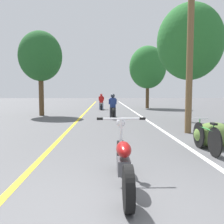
{
  "coord_description": "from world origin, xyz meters",
  "views": [
    {
      "loc": [
        -0.21,
        -2.81,
        1.55
      ],
      "look_at": [
        0.03,
        4.91,
        0.9
      ],
      "focal_mm": 38.0,
      "sensor_mm": 36.0,
      "label": 1
    }
  ],
  "objects_px": {
    "motorcycle_foreground": "(123,161)",
    "motorcycle_rider_lead": "(113,109)",
    "utility_pole": "(190,54)",
    "bicycle_parked": "(206,137)",
    "motorcycle_rider_far": "(101,104)",
    "roadside_tree_right_far": "(148,67)",
    "roadside_tree_right_near": "(190,42)",
    "roadside_tree_left": "(40,57)"
  },
  "relations": [
    {
      "from": "motorcycle_foreground",
      "to": "motorcycle_rider_lead",
      "type": "bearing_deg",
      "value": 89.04
    },
    {
      "from": "utility_pole",
      "to": "bicycle_parked",
      "type": "xyz_separation_m",
      "value": [
        -0.56,
        -2.9,
        -2.57
      ]
    },
    {
      "from": "utility_pole",
      "to": "motorcycle_rider_far",
      "type": "bearing_deg",
      "value": 105.8
    },
    {
      "from": "motorcycle_rider_far",
      "to": "bicycle_parked",
      "type": "bearing_deg",
      "value": -79.11
    },
    {
      "from": "roadside_tree_right_far",
      "to": "motorcycle_rider_lead",
      "type": "xyz_separation_m",
      "value": [
        -3.66,
        -8.77,
        -3.37
      ]
    },
    {
      "from": "motorcycle_rider_lead",
      "to": "roadside_tree_right_near",
      "type": "bearing_deg",
      "value": -27.97
    },
    {
      "from": "roadside_tree_right_near",
      "to": "utility_pole",
      "type": "bearing_deg",
      "value": -109.56
    },
    {
      "from": "roadside_tree_right_far",
      "to": "motorcycle_rider_lead",
      "type": "bearing_deg",
      "value": -112.64
    },
    {
      "from": "roadside_tree_right_far",
      "to": "roadside_tree_left",
      "type": "distance_m",
      "value": 10.91
    },
    {
      "from": "roadside_tree_right_far",
      "to": "motorcycle_rider_lead",
      "type": "distance_m",
      "value": 10.08
    },
    {
      "from": "utility_pole",
      "to": "roadside_tree_left",
      "type": "distance_m",
      "value": 10.23
    },
    {
      "from": "roadside_tree_right_far",
      "to": "motorcycle_foreground",
      "type": "relative_size",
      "value": 2.78
    },
    {
      "from": "motorcycle_rider_far",
      "to": "motorcycle_foreground",
      "type": "bearing_deg",
      "value": -87.96
    },
    {
      "from": "roadside_tree_left",
      "to": "motorcycle_rider_lead",
      "type": "xyz_separation_m",
      "value": [
        4.69,
        -1.73,
        -3.32
      ]
    },
    {
      "from": "bicycle_parked",
      "to": "roadside_tree_right_far",
      "type": "bearing_deg",
      "value": 84.88
    },
    {
      "from": "bicycle_parked",
      "to": "utility_pole",
      "type": "bearing_deg",
      "value": 79.15
    },
    {
      "from": "utility_pole",
      "to": "roadside_tree_right_near",
      "type": "bearing_deg",
      "value": 70.44
    },
    {
      "from": "utility_pole",
      "to": "motorcycle_rider_lead",
      "type": "xyz_separation_m",
      "value": [
        -2.69,
        5.29,
        -2.4
      ]
    },
    {
      "from": "roadside_tree_right_near",
      "to": "roadside_tree_left",
      "type": "relative_size",
      "value": 1.09
    },
    {
      "from": "utility_pole",
      "to": "motorcycle_rider_far",
      "type": "xyz_separation_m",
      "value": [
        -3.49,
        12.32,
        -2.43
      ]
    },
    {
      "from": "roadside_tree_left",
      "to": "bicycle_parked",
      "type": "relative_size",
      "value": 3.29
    },
    {
      "from": "roadside_tree_left",
      "to": "bicycle_parked",
      "type": "height_order",
      "value": "roadside_tree_left"
    },
    {
      "from": "roadside_tree_right_near",
      "to": "motorcycle_rider_far",
      "type": "xyz_separation_m",
      "value": [
        -4.64,
        9.07,
        -3.54
      ]
    },
    {
      "from": "utility_pole",
      "to": "roadside_tree_right_near",
      "type": "height_order",
      "value": "roadside_tree_right_near"
    },
    {
      "from": "bicycle_parked",
      "to": "motorcycle_rider_lead",
      "type": "bearing_deg",
      "value": 104.61
    },
    {
      "from": "motorcycle_foreground",
      "to": "bicycle_parked",
      "type": "bearing_deg",
      "value": 43.39
    },
    {
      "from": "utility_pole",
      "to": "motorcycle_rider_lead",
      "type": "distance_m",
      "value": 6.4
    },
    {
      "from": "roadside_tree_left",
      "to": "bicycle_parked",
      "type": "xyz_separation_m",
      "value": [
        6.82,
        -9.93,
        -3.49
      ]
    },
    {
      "from": "motorcycle_rider_lead",
      "to": "bicycle_parked",
      "type": "xyz_separation_m",
      "value": [
        2.14,
        -8.19,
        -0.17
      ]
    },
    {
      "from": "roadside_tree_right_near",
      "to": "roadside_tree_left",
      "type": "bearing_deg",
      "value": 156.13
    },
    {
      "from": "roadside_tree_right_near",
      "to": "roadside_tree_right_far",
      "type": "bearing_deg",
      "value": 91.01
    },
    {
      "from": "motorcycle_foreground",
      "to": "motorcycle_rider_lead",
      "type": "relative_size",
      "value": 1.01
    },
    {
      "from": "roadside_tree_right_near",
      "to": "motorcycle_rider_lead",
      "type": "xyz_separation_m",
      "value": [
        -3.85,
        2.04,
        -3.51
      ]
    },
    {
      "from": "roadside_tree_left",
      "to": "motorcycle_rider_lead",
      "type": "height_order",
      "value": "roadside_tree_left"
    },
    {
      "from": "utility_pole",
      "to": "motorcycle_rider_lead",
      "type": "height_order",
      "value": "utility_pole"
    },
    {
      "from": "roadside_tree_left",
      "to": "motorcycle_rider_far",
      "type": "height_order",
      "value": "roadside_tree_left"
    },
    {
      "from": "utility_pole",
      "to": "motorcycle_rider_far",
      "type": "height_order",
      "value": "utility_pole"
    },
    {
      "from": "roadside_tree_right_far",
      "to": "motorcycle_foreground",
      "type": "bearing_deg",
      "value": -101.31
    },
    {
      "from": "roadside_tree_right_near",
      "to": "motorcycle_foreground",
      "type": "distance_m",
      "value": 9.95
    },
    {
      "from": "utility_pole",
      "to": "roadside_tree_right_far",
      "type": "relative_size",
      "value": 0.96
    },
    {
      "from": "roadside_tree_right_far",
      "to": "motorcycle_rider_far",
      "type": "distance_m",
      "value": 5.86
    },
    {
      "from": "utility_pole",
      "to": "bicycle_parked",
      "type": "relative_size",
      "value": 3.41
    }
  ]
}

